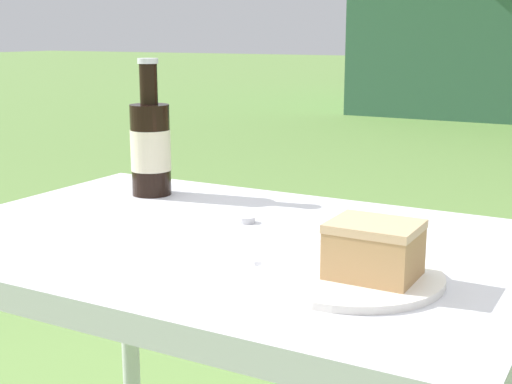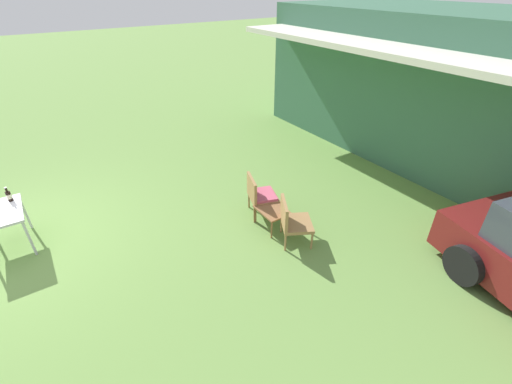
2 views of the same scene
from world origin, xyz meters
TOP-DOWN VIEW (x-y plane):
  - patio_table at (0.00, 0.00)m, footprint 0.94×0.64m
  - cake_on_plate at (0.26, -0.10)m, footprint 0.24×0.24m
  - cola_bottle_near at (-0.28, 0.18)m, footprint 0.08×0.08m
  - fork at (0.19, -0.09)m, footprint 0.16×0.04m
  - loose_bottle_cap at (-0.01, 0.08)m, footprint 0.03×0.03m

SIDE VIEW (x-z plane):
  - patio_table at x=0.00m, z-range 0.29..1.01m
  - fork at x=0.19m, z-range 0.72..0.73m
  - loose_bottle_cap at x=-0.01m, z-range 0.72..0.73m
  - cake_on_plate at x=0.26m, z-range 0.71..0.79m
  - cola_bottle_near at x=-0.28m, z-range 0.69..0.95m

